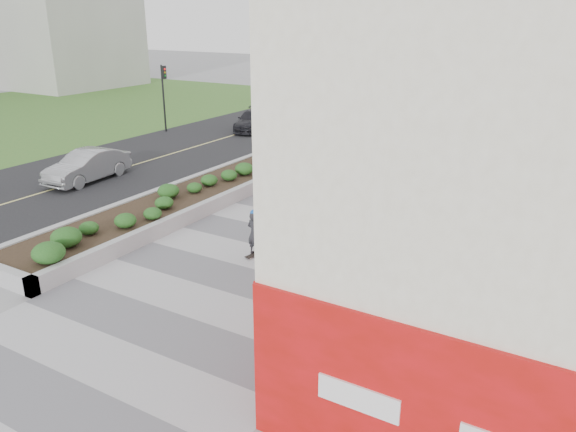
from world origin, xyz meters
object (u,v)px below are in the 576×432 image
Objects in this scene: skateboarder at (254,233)px; car_silver at (87,166)px; planter at (200,190)px; traffic_signal_near at (293,98)px; car_dark at (253,120)px; traffic_signal_far at (164,88)px.

car_silver is at bearing 174.64° from skateboarder.
planter is 4.29× the size of traffic_signal_near.
traffic_signal_near is 5.78m from car_dark.
skateboarder reaches higher than planter.
traffic_signal_far is at bearing 150.00° from skateboarder.
traffic_signal_far is 11.60m from car_silver.
traffic_signal_near is at bearing 99.35° from planter.
traffic_signal_near is 11.97m from car_silver.
car_silver is (-11.30, 3.16, -0.09)m from skateboarder.
car_silver is 13.65m from car_dark.
skateboarder is 11.74m from car_silver.
car_dark is at bearing 86.43° from car_silver.
planter is 4.22× the size of car_silver.
car_dark is at bearing 35.36° from traffic_signal_far.
traffic_signal_far is at bearing -165.17° from car_dark.
car_silver is at bearing -112.38° from traffic_signal_near.
traffic_signal_near is 1.00× the size of traffic_signal_far.
skateboarder is at bearing -35.05° from planter.
skateboarder is at bearing -76.31° from car_dark.
traffic_signal_far reaches higher than planter.
car_silver is 0.96× the size of car_dark.
traffic_signal_far reaches higher than skateboarder.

